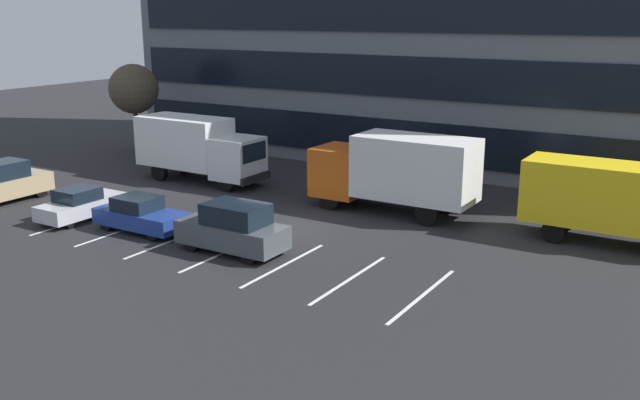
{
  "coord_description": "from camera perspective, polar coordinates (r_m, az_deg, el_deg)",
  "views": [
    {
      "loc": [
        17.01,
        -24.16,
        9.22
      ],
      "look_at": [
        1.75,
        0.67,
        1.4
      ],
      "focal_mm": 39.81,
      "sensor_mm": 36.0,
      "label": 1
    }
  ],
  "objects": [
    {
      "name": "box_truck_orange",
      "position": [
        33.02,
        6.07,
        2.44
      ],
      "size": [
        7.96,
        2.64,
        3.69
      ],
      "color": "#D85914",
      "rests_on": "ground_plane"
    },
    {
      "name": "lot_markings",
      "position": [
        28.24,
        -7.59,
        -4.16
      ],
      "size": [
        16.94,
        5.4,
        0.01
      ],
      "color": "silver",
      "rests_on": "ground_plane"
    },
    {
      "name": "ground_plane",
      "position": [
        30.95,
        -3.42,
        -2.34
      ],
      "size": [
        120.0,
        120.0,
        0.0
      ],
      "primitive_type": "plane",
      "color": "#262628"
    },
    {
      "name": "box_truck_yellow_all",
      "position": [
        30.75,
        22.28,
        0.03
      ],
      "size": [
        7.12,
        2.36,
        3.3
      ],
      "color": "yellow",
      "rests_on": "ground_plane"
    },
    {
      "name": "suv_charcoal",
      "position": [
        27.93,
        -6.99,
        -2.29
      ],
      "size": [
        4.4,
        1.87,
        1.99
      ],
      "color": "#474C51",
      "rests_on": "ground_plane"
    },
    {
      "name": "sedan_silver",
      "position": [
        34.0,
        -18.65,
        -0.31
      ],
      "size": [
        1.71,
        4.09,
        1.46
      ],
      "color": "silver",
      "rests_on": "ground_plane"
    },
    {
      "name": "sedan_navy",
      "position": [
        31.41,
        -14.22,
        -1.17
      ],
      "size": [
        4.21,
        1.76,
        1.51
      ],
      "color": "navy",
      "rests_on": "ground_plane"
    },
    {
      "name": "bare_tree",
      "position": [
        47.35,
        -14.75,
        8.61
      ],
      "size": [
        3.17,
        3.17,
        5.94
      ],
      "color": "#473323",
      "rests_on": "ground_plane"
    },
    {
      "name": "box_truck_white",
      "position": [
        39.67,
        -9.78,
        4.28
      ],
      "size": [
        7.57,
        2.51,
        3.51
      ],
      "color": "white",
      "rests_on": "ground_plane"
    },
    {
      "name": "suv_tan",
      "position": [
        38.45,
        -24.13,
        1.3
      ],
      "size": [
        1.89,
        4.45,
        2.01
      ],
      "color": "tan",
      "rests_on": "ground_plane"
    }
  ]
}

